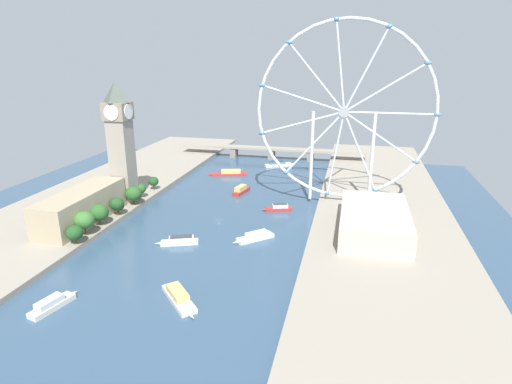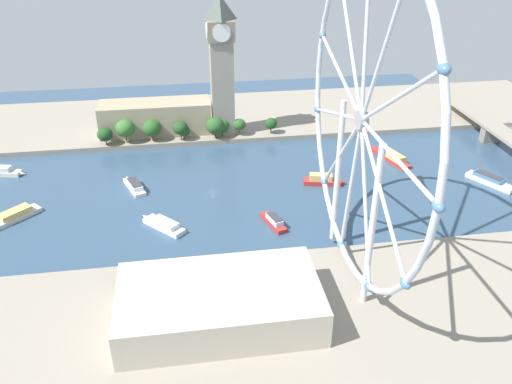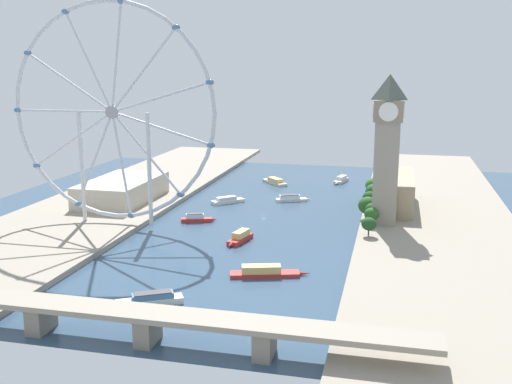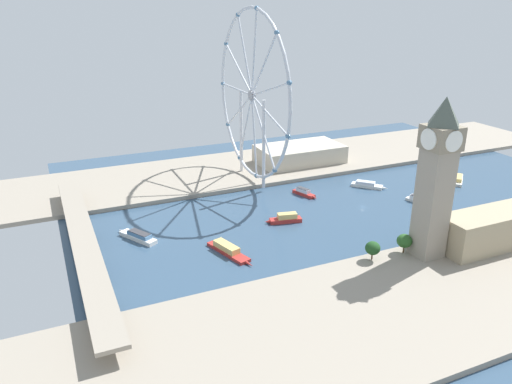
% 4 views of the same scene
% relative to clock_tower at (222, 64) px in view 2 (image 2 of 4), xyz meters
% --- Properties ---
extents(ground_plane, '(383.47, 383.47, 0.00)m').
position_rel_clock_tower_xyz_m(ground_plane, '(74.99, -12.99, -47.52)').
color(ground_plane, '#334C66').
extents(riverbank_left, '(90.00, 520.00, 3.00)m').
position_rel_clock_tower_xyz_m(riverbank_left, '(-31.74, -12.99, -46.02)').
color(riverbank_left, gray).
rests_on(riverbank_left, ground_plane).
extents(riverbank_right, '(90.00, 520.00, 3.00)m').
position_rel_clock_tower_xyz_m(riverbank_right, '(181.73, -12.99, -46.02)').
color(riverbank_right, gray).
rests_on(riverbank_right, ground_plane).
extents(clock_tower, '(17.11, 17.11, 85.34)m').
position_rel_clock_tower_xyz_m(clock_tower, '(0.00, 0.00, 0.00)').
color(clock_tower, gray).
rests_on(clock_tower, riverbank_left).
extents(parliament_block, '(22.00, 70.28, 20.34)m').
position_rel_clock_tower_xyz_m(parliament_block, '(-6.21, -43.14, -34.35)').
color(parliament_block, tan).
rests_on(parliament_block, riverbank_left).
extents(tree_row_embankment, '(13.79, 112.58, 14.82)m').
position_rel_clock_tower_xyz_m(tree_row_embankment, '(8.38, -29.47, -36.53)').
color(tree_row_embankment, '#513823').
rests_on(tree_row_embankment, riverbank_left).
extents(ferris_wheel, '(123.61, 3.20, 125.53)m').
position_rel_clock_tower_xyz_m(ferris_wheel, '(150.91, 36.33, 19.19)').
color(ferris_wheel, silver).
rests_on(ferris_wheel, riverbank_right).
extents(riverside_hall, '(39.32, 71.30, 14.42)m').
position_rel_clock_tower_xyz_m(riverside_hall, '(173.94, -17.91, -37.31)').
color(riverside_hall, '#BCB29E').
rests_on(riverside_hall, riverbank_right).
extents(tour_boat_0, '(24.68, 26.04, 4.82)m').
position_rel_clock_tower_xyz_m(tour_boat_0, '(87.63, -110.47, -45.58)').
color(tour_boat_0, beige).
rests_on(tour_boat_0, ground_plane).
extents(tour_boat_1, '(21.64, 10.26, 5.19)m').
position_rel_clock_tower_xyz_m(tour_boat_1, '(110.44, 13.08, -45.45)').
color(tour_boat_1, '#B22D28').
rests_on(tour_boat_1, ground_plane).
extents(tour_boat_2, '(24.88, 13.27, 4.67)m').
position_rel_clock_tower_xyz_m(tour_boat_2, '(64.38, -54.19, -45.59)').
color(tour_boat_2, white).
rests_on(tour_boat_2, ground_plane).
extents(tour_boat_3, '(10.10, 24.00, 5.96)m').
position_rel_clock_tower_xyz_m(tour_boat_3, '(74.32, 46.87, -45.09)').
color(tour_boat_3, '#B22D28').
rests_on(tour_boat_3, ground_plane).
extents(tour_boat_4, '(29.11, 18.96, 5.14)m').
position_rel_clock_tower_xyz_m(tour_boat_4, '(87.98, 137.28, -45.42)').
color(tour_boat_4, white).
rests_on(tour_boat_4, ground_plane).
extents(tour_boat_5, '(36.46, 15.55, 5.12)m').
position_rel_clock_tower_xyz_m(tour_boat_5, '(50.26, 95.06, -45.46)').
color(tour_boat_5, '#B22D28').
rests_on(tour_boat_5, ground_plane).
extents(tour_boat_6, '(22.53, 21.57, 4.55)m').
position_rel_clock_tower_xyz_m(tour_boat_6, '(105.60, -38.54, -45.65)').
color(tour_boat_6, white).
rests_on(tour_boat_6, ground_plane).
extents(tour_boat_7, '(10.53, 24.25, 5.11)m').
position_rel_clock_tower_xyz_m(tour_boat_7, '(36.67, -128.21, -45.46)').
color(tour_boat_7, beige).
rests_on(tour_boat_7, ground_plane).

